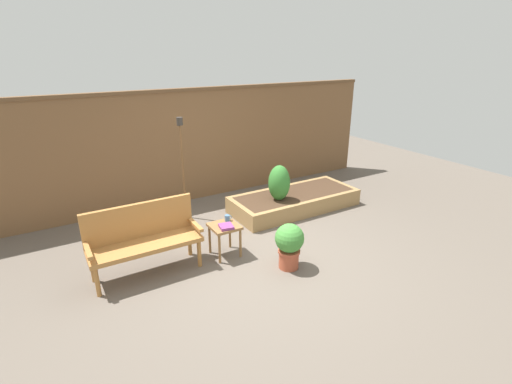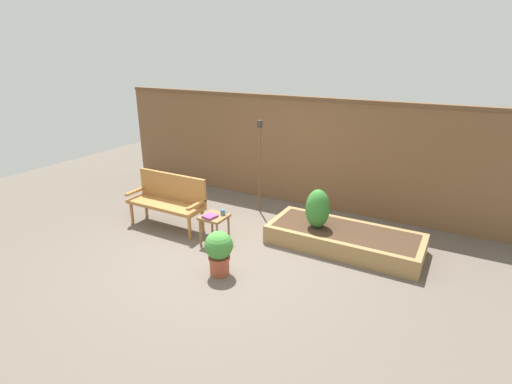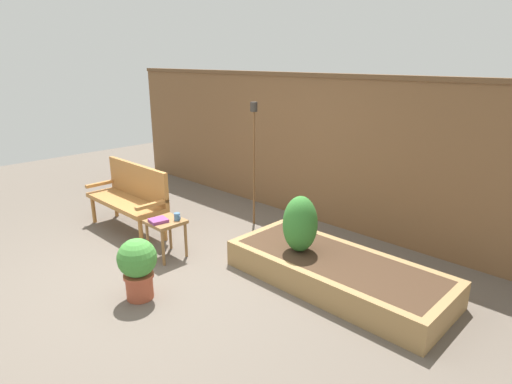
{
  "view_description": "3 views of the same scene",
  "coord_description": "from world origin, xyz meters",
  "px_view_note": "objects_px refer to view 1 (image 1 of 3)",
  "views": [
    {
      "loc": [
        -2.47,
        -4.1,
        2.82
      ],
      "look_at": [
        0.29,
        0.52,
        0.77
      ],
      "focal_mm": 26.33,
      "sensor_mm": 36.0,
      "label": 1
    },
    {
      "loc": [
        3.0,
        -4.42,
        2.96
      ],
      "look_at": [
        0.25,
        0.51,
        0.92
      ],
      "focal_mm": 27.33,
      "sensor_mm": 36.0,
      "label": 2
    },
    {
      "loc": [
        3.77,
        -2.43,
        2.35
      ],
      "look_at": [
        0.45,
        0.97,
        0.86
      ],
      "focal_mm": 29.95,
      "sensor_mm": 36.0,
      "label": 3
    }
  ],
  "objects_px": {
    "garden_bench": "(143,234)",
    "cup_on_table": "(227,218)",
    "book_on_table": "(226,226)",
    "side_table": "(225,230)",
    "potted_boxwood": "(289,243)",
    "tiki_torch": "(182,151)",
    "shrub_near_bench": "(279,183)"
  },
  "relations": [
    {
      "from": "garden_bench",
      "to": "cup_on_table",
      "type": "bearing_deg",
      "value": -3.81
    },
    {
      "from": "book_on_table",
      "to": "garden_bench",
      "type": "bearing_deg",
      "value": 176.29
    },
    {
      "from": "cup_on_table",
      "to": "book_on_table",
      "type": "distance_m",
      "value": 0.23
    },
    {
      "from": "side_table",
      "to": "cup_on_table",
      "type": "height_order",
      "value": "cup_on_table"
    },
    {
      "from": "potted_boxwood",
      "to": "book_on_table",
      "type": "bearing_deg",
      "value": 132.99
    },
    {
      "from": "cup_on_table",
      "to": "potted_boxwood",
      "type": "distance_m",
      "value": 1.0
    },
    {
      "from": "garden_bench",
      "to": "book_on_table",
      "type": "xyz_separation_m",
      "value": [
        1.08,
        -0.27,
        -0.05
      ]
    },
    {
      "from": "garden_bench",
      "to": "side_table",
      "type": "distance_m",
      "value": 1.12
    },
    {
      "from": "tiki_torch",
      "to": "cup_on_table",
      "type": "bearing_deg",
      "value": -85.58
    },
    {
      "from": "shrub_near_bench",
      "to": "tiki_torch",
      "type": "relative_size",
      "value": 0.36
    },
    {
      "from": "garden_bench",
      "to": "potted_boxwood",
      "type": "height_order",
      "value": "garden_bench"
    },
    {
      "from": "book_on_table",
      "to": "tiki_torch",
      "type": "height_order",
      "value": "tiki_torch"
    },
    {
      "from": "tiki_torch",
      "to": "side_table",
      "type": "bearing_deg",
      "value": -89.67
    },
    {
      "from": "cup_on_table",
      "to": "book_on_table",
      "type": "relative_size",
      "value": 0.56
    },
    {
      "from": "cup_on_table",
      "to": "side_table",
      "type": "bearing_deg",
      "value": -135.07
    },
    {
      "from": "potted_boxwood",
      "to": "tiki_torch",
      "type": "bearing_deg",
      "value": 104.91
    },
    {
      "from": "side_table",
      "to": "shrub_near_bench",
      "type": "distance_m",
      "value": 1.66
    },
    {
      "from": "side_table",
      "to": "potted_boxwood",
      "type": "relative_size",
      "value": 0.74
    },
    {
      "from": "garden_bench",
      "to": "tiki_torch",
      "type": "distance_m",
      "value": 1.86
    },
    {
      "from": "shrub_near_bench",
      "to": "potted_boxwood",
      "type": "bearing_deg",
      "value": -119.53
    },
    {
      "from": "cup_on_table",
      "to": "potted_boxwood",
      "type": "xyz_separation_m",
      "value": [
        0.5,
        -0.85,
        -0.15
      ]
    },
    {
      "from": "side_table",
      "to": "cup_on_table",
      "type": "xyz_separation_m",
      "value": [
        0.1,
        0.1,
        0.13
      ]
    },
    {
      "from": "shrub_near_bench",
      "to": "tiki_torch",
      "type": "height_order",
      "value": "tiki_torch"
    },
    {
      "from": "cup_on_table",
      "to": "potted_boxwood",
      "type": "height_order",
      "value": "potted_boxwood"
    },
    {
      "from": "garden_bench",
      "to": "book_on_table",
      "type": "relative_size",
      "value": 7.23
    },
    {
      "from": "side_table",
      "to": "potted_boxwood",
      "type": "bearing_deg",
      "value": -51.3
    },
    {
      "from": "side_table",
      "to": "shrub_near_bench",
      "type": "xyz_separation_m",
      "value": [
        1.46,
        0.77,
        0.22
      ]
    },
    {
      "from": "garden_bench",
      "to": "cup_on_table",
      "type": "distance_m",
      "value": 1.2
    },
    {
      "from": "cup_on_table",
      "to": "shrub_near_bench",
      "type": "distance_m",
      "value": 1.51
    },
    {
      "from": "cup_on_table",
      "to": "book_on_table",
      "type": "bearing_deg",
      "value": -121.7
    },
    {
      "from": "cup_on_table",
      "to": "tiki_torch",
      "type": "bearing_deg",
      "value": 94.42
    },
    {
      "from": "tiki_torch",
      "to": "book_on_table",
      "type": "bearing_deg",
      "value": -90.24
    }
  ]
}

